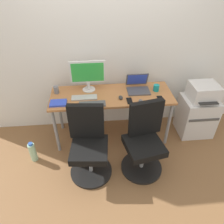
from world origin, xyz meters
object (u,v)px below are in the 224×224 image
object	(u,v)px
office_chair_right	(144,142)
side_cabinet	(196,116)
office_chair_left	(89,145)
open_laptop	(138,86)
coffee_mug	(156,88)
desktop_monitor	(88,74)
printer	(203,92)
water_bottle_on_floor	(33,152)

from	to	relation	value
office_chair_right	side_cabinet	xyz separation A→B (m)	(0.96, 0.59, -0.12)
office_chair_right	office_chair_left	bearing A→B (deg)	179.92
open_laptop	coffee_mug	bearing A→B (deg)	-12.74
side_cabinet	desktop_monitor	size ratio (longest dim) A/B	1.27
side_cabinet	office_chair_left	bearing A→B (deg)	-160.26
printer	water_bottle_on_floor	xyz separation A→B (m)	(-2.42, -0.37, -0.58)
printer	coffee_mug	size ratio (longest dim) A/B	4.35
side_cabinet	open_laptop	distance (m)	1.06
desktop_monitor	coffee_mug	bearing A→B (deg)	-6.93
desktop_monitor	water_bottle_on_floor	bearing A→B (deg)	-145.57
printer	coffee_mug	bearing A→B (deg)	174.12
office_chair_left	office_chair_right	world-z (taller)	same
side_cabinet	water_bottle_on_floor	distance (m)	2.45
side_cabinet	printer	distance (m)	0.43
printer	open_laptop	world-z (taller)	open_laptop
office_chair_right	printer	world-z (taller)	office_chair_right
office_chair_right	coffee_mug	bearing A→B (deg)	66.52
desktop_monitor	office_chair_right	bearing A→B (deg)	-49.73
side_cabinet	desktop_monitor	world-z (taller)	desktop_monitor
desktop_monitor	open_laptop	world-z (taller)	desktop_monitor
desktop_monitor	coffee_mug	xyz separation A→B (m)	(0.94, -0.11, -0.20)
printer	desktop_monitor	bearing A→B (deg)	173.50
side_cabinet	printer	size ratio (longest dim) A/B	1.53
side_cabinet	coffee_mug	size ratio (longest dim) A/B	6.64
office_chair_left	desktop_monitor	size ratio (longest dim) A/B	1.96
side_cabinet	water_bottle_on_floor	size ratio (longest dim) A/B	1.97
side_cabinet	open_laptop	world-z (taller)	open_laptop
office_chair_right	open_laptop	distance (m)	0.81
water_bottle_on_floor	desktop_monitor	world-z (taller)	desktop_monitor
open_laptop	coffee_mug	size ratio (longest dim) A/B	3.37
printer	coffee_mug	distance (m)	0.68
desktop_monitor	side_cabinet	bearing A→B (deg)	-6.46
side_cabinet	water_bottle_on_floor	bearing A→B (deg)	-171.36
office_chair_left	printer	distance (m)	1.77
printer	coffee_mug	xyz separation A→B (m)	(-0.67, 0.07, 0.07)
office_chair_left	printer	bearing A→B (deg)	19.71
water_bottle_on_floor	desktop_monitor	size ratio (longest dim) A/B	0.65
side_cabinet	desktop_monitor	xyz separation A→B (m)	(-1.61, 0.18, 0.69)
printer	desktop_monitor	xyz separation A→B (m)	(-1.61, 0.18, 0.27)
office_chair_right	desktop_monitor	world-z (taller)	desktop_monitor
office_chair_left	open_laptop	distance (m)	1.08
office_chair_right	printer	distance (m)	1.17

